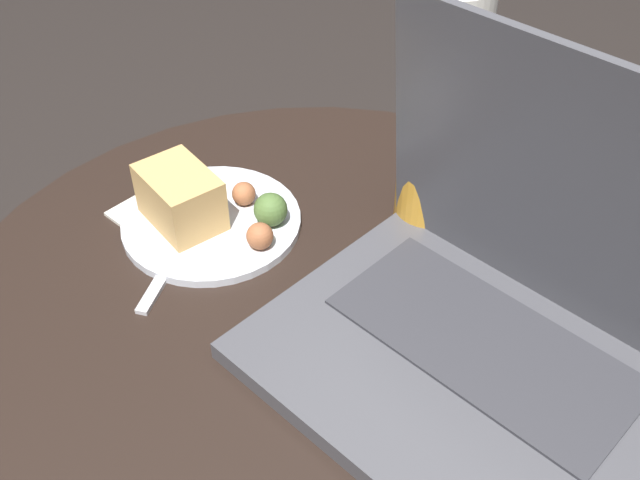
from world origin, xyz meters
TOP-DOWN VIEW (x-y plane):
  - table at (0.00, 0.00)m, footprint 0.72×0.72m
  - napkin at (-0.19, -0.02)m, footprint 0.16×0.12m
  - laptop at (0.14, 0.07)m, footprint 0.35×0.28m
  - beer_glass at (-0.02, 0.18)m, footprint 0.07×0.07m
  - snack_plate at (-0.17, -0.01)m, footprint 0.19×0.19m
  - fork at (-0.16, -0.04)m, footprint 0.11×0.15m

SIDE VIEW (x-z plane):
  - table at x=0.00m, z-range 0.16..0.72m
  - napkin at x=-0.19m, z-range 0.56..0.56m
  - fork at x=-0.16m, z-range 0.56..0.57m
  - snack_plate at x=-0.17m, z-range 0.55..0.62m
  - laptop at x=0.14m, z-range 0.48..0.75m
  - beer_glass at x=-0.02m, z-range 0.56..0.82m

